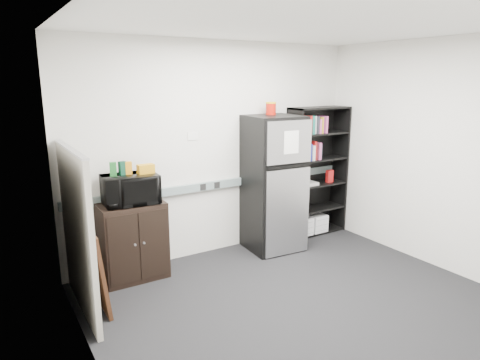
% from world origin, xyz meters
% --- Properties ---
extents(floor, '(4.00, 4.00, 0.00)m').
position_xyz_m(floor, '(0.00, 0.00, 0.00)').
color(floor, black).
rests_on(floor, ground).
extents(wall_back, '(4.00, 0.02, 2.70)m').
position_xyz_m(wall_back, '(0.00, 1.75, 1.35)').
color(wall_back, silver).
rests_on(wall_back, floor).
extents(wall_right, '(0.02, 3.50, 2.70)m').
position_xyz_m(wall_right, '(2.00, 0.00, 1.35)').
color(wall_right, silver).
rests_on(wall_right, floor).
extents(wall_left, '(0.02, 3.50, 2.70)m').
position_xyz_m(wall_left, '(-2.00, 0.00, 1.35)').
color(wall_left, silver).
rests_on(wall_left, floor).
extents(ceiling, '(4.00, 3.50, 0.02)m').
position_xyz_m(ceiling, '(0.00, 0.00, 2.70)').
color(ceiling, white).
rests_on(ceiling, wall_back).
extents(electrical_raceway, '(3.92, 0.05, 0.10)m').
position_xyz_m(electrical_raceway, '(0.00, 1.72, 0.90)').
color(electrical_raceway, slate).
rests_on(electrical_raceway, wall_back).
extents(wall_note, '(0.14, 0.00, 0.10)m').
position_xyz_m(wall_note, '(-0.35, 1.74, 1.55)').
color(wall_note, white).
rests_on(wall_note, wall_back).
extents(bookshelf, '(0.90, 0.34, 1.85)m').
position_xyz_m(bookshelf, '(1.51, 1.57, 0.97)').
color(bookshelf, black).
rests_on(bookshelf, floor).
extents(cubicle_partition, '(0.06, 1.30, 1.62)m').
position_xyz_m(cubicle_partition, '(-1.90, 1.08, 0.81)').
color(cubicle_partition, '#9E978C').
rests_on(cubicle_partition, floor).
extents(cabinet, '(0.71, 0.47, 0.89)m').
position_xyz_m(cabinet, '(-1.24, 1.50, 0.44)').
color(cabinet, black).
rests_on(cabinet, floor).
extents(microwave, '(0.61, 0.43, 0.32)m').
position_xyz_m(microwave, '(-1.24, 1.48, 1.05)').
color(microwave, black).
rests_on(microwave, cabinet).
extents(snack_box_a, '(0.08, 0.06, 0.15)m').
position_xyz_m(snack_box_a, '(-1.41, 1.52, 1.29)').
color(snack_box_a, '#1A5D23').
rests_on(snack_box_a, microwave).
extents(snack_box_b, '(0.08, 0.07, 0.15)m').
position_xyz_m(snack_box_b, '(-1.31, 1.52, 1.29)').
color(snack_box_b, '#0B3221').
rests_on(snack_box_b, microwave).
extents(snack_box_c, '(0.08, 0.06, 0.14)m').
position_xyz_m(snack_box_c, '(-1.24, 1.52, 1.28)').
color(snack_box_c, orange).
rests_on(snack_box_c, microwave).
extents(snack_bag, '(0.18, 0.10, 0.10)m').
position_xyz_m(snack_bag, '(-1.06, 1.47, 1.26)').
color(snack_bag, '#BE8313').
rests_on(snack_bag, microwave).
extents(refrigerator, '(0.72, 0.74, 1.78)m').
position_xyz_m(refrigerator, '(0.63, 1.42, 0.89)').
color(refrigerator, black).
rests_on(refrigerator, floor).
extents(coffee_can, '(0.13, 0.13, 0.18)m').
position_xyz_m(coffee_can, '(0.68, 1.55, 1.87)').
color(coffee_can, '#AD1408').
rests_on(coffee_can, refrigerator).
extents(framed_poster, '(0.12, 0.65, 0.84)m').
position_xyz_m(framed_poster, '(-1.77, 1.04, 0.42)').
color(framed_poster, black).
rests_on(framed_poster, floor).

